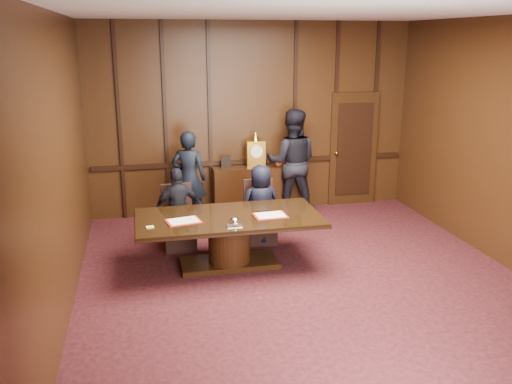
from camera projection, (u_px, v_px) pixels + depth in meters
The scene contains 13 objects.
room at pixel (313, 158), 6.88m from camera, with size 7.00×7.04×3.50m.
sideboard at pixel (256, 188), 10.14m from camera, with size 1.60×0.45×1.54m.
conference_table at pixel (229, 233), 7.74m from camera, with size 2.62×1.32×0.76m.
folder_left at pixel (183, 221), 7.43m from camera, with size 0.52×0.41×0.02m.
folder_right at pixel (270, 215), 7.67m from camera, with size 0.48×0.35×0.02m.
inkstand at pixel (234, 222), 7.23m from camera, with size 0.20×0.14×0.12m.
notepad at pixel (150, 227), 7.19m from camera, with size 0.10×0.07×0.01m, color #F9FC7B.
chair_left at pixel (179, 230), 8.49m from camera, with size 0.51×0.51×0.99m.
chair_right at pixel (260, 224), 8.75m from camera, with size 0.50×0.50×0.99m.
signatory_left at pixel (179, 209), 8.32m from camera, with size 0.77×0.32×1.31m, color black.
signatory_right at pixel (261, 205), 8.59m from camera, with size 0.63×0.41×1.29m, color black.
witness_left at pixel (189, 178), 9.44m from camera, with size 0.61×0.40×1.67m, color black.
witness_right at pixel (292, 162), 9.99m from camera, with size 0.95×0.74×1.96m, color black.
Camera 1 is at (-2.08, -6.29, 3.18)m, focal length 38.00 mm.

